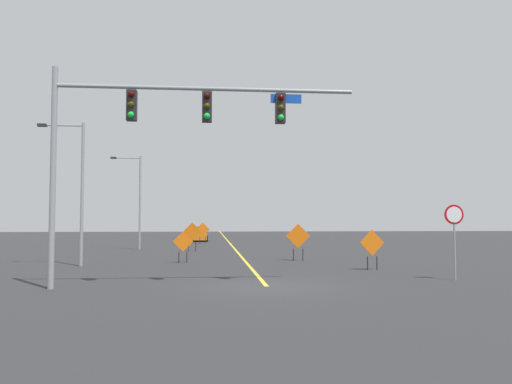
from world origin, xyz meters
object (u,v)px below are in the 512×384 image
Objects in this scene: stop_sign at (454,227)px; construction_sign_right_shoulder at (298,238)px; car_black_passing at (195,232)px; street_lamp_far_right at (78,185)px; construction_sign_left_lane at (183,243)px; construction_sign_median_far at (372,245)px; traffic_signal_assembly at (160,124)px; construction_sign_left_shoulder at (192,233)px; street_lamp_near_right at (137,197)px; car_orange_far at (197,235)px; construction_sign_median_near at (203,230)px.

construction_sign_right_shoulder is at bearing 114.60° from stop_sign.
street_lamp_far_right is at bearing -96.09° from car_black_passing.
street_lamp_far_right is 4.28× the size of construction_sign_left_lane.
construction_sign_median_far is 0.46× the size of car_black_passing.
street_lamp_far_right is at bearing 119.91° from traffic_signal_assembly.
construction_sign_left_shoulder is 0.52× the size of car_black_passing.
street_lamp_far_right is 3.89× the size of construction_sign_median_far.
traffic_signal_assembly is 1.45× the size of street_lamp_far_right.
street_lamp_near_right reaches higher than car_black_passing.
construction_sign_median_near is at bearing -83.99° from car_orange_far.
traffic_signal_assembly is 5.14× the size of construction_sign_median_near.
stop_sign is 1.39× the size of construction_sign_right_shoulder.
construction_sign_median_far is 47.45m from car_black_passing.
construction_sign_right_shoulder is (6.65, 10.66, -4.28)m from traffic_signal_assembly.
traffic_signal_assembly reaches higher than construction_sign_left_lane.
construction_sign_left_shoulder reaches higher than construction_sign_right_shoulder.
construction_sign_left_shoulder is at bearing 64.79° from street_lamp_far_right.
construction_sign_median_far is 0.40× the size of car_orange_far.
construction_sign_left_shoulder is at bearing -89.85° from car_orange_far.
construction_sign_right_shoulder is 0.51× the size of car_black_passing.
construction_sign_median_near reaches higher than construction_sign_left_lane.
construction_sign_median_near is 0.50× the size of car_black_passing.
street_lamp_near_right reaches higher than construction_sign_median_far.
car_black_passing is (-6.86, 41.05, -0.65)m from construction_sign_right_shoulder.
car_orange_far is (-6.24, 26.58, -0.68)m from construction_sign_right_shoulder.
street_lamp_near_right reaches higher than car_orange_far.
traffic_signal_assembly reaches higher than street_lamp_far_right.
construction_sign_left_shoulder is (-8.66, 14.44, 0.18)m from construction_sign_median_far.
traffic_signal_assembly is 13.28m from construction_sign_right_shoulder.
traffic_signal_assembly is 10.90m from construction_sign_left_lane.
car_orange_far is at bearing 89.36° from traffic_signal_assembly.
construction_sign_left_lane is 41.81m from car_black_passing.
street_lamp_near_right is at bearing 85.89° from street_lamp_far_right.
street_lamp_near_right reaches higher than construction_sign_left_shoulder.
street_lamp_far_right reaches higher than car_black_passing.
stop_sign is at bearing -77.49° from car_black_passing.
street_lamp_far_right is 6.12m from construction_sign_left_lane.
street_lamp_near_right is at bearing 125.27° from stop_sign.
street_lamp_far_right is at bearing -163.61° from construction_sign_left_lane.
construction_sign_right_shoulder reaches higher than car_orange_far.
construction_sign_left_lane is (5.13, 1.51, -2.99)m from street_lamp_far_right.
traffic_signal_assembly is 20.10m from construction_sign_left_shoulder.
street_lamp_near_right is 3.56× the size of construction_sign_median_near.
street_lamp_far_right is 29.51m from car_orange_far.
construction_sign_left_lane is 0.83× the size of construction_sign_median_near.
traffic_signal_assembly reaches higher than construction_sign_right_shoulder.
stop_sign is at bearing -54.73° from street_lamp_near_right.
construction_sign_left_shoulder is at bearing 120.94° from construction_sign_median_far.
construction_sign_median_near is at bearing 75.49° from street_lamp_far_right.
street_lamp_near_right is 21.53m from construction_sign_median_far.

